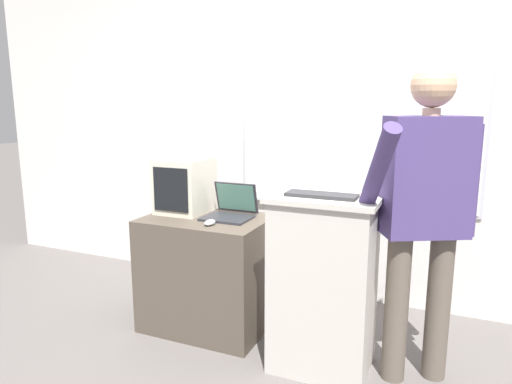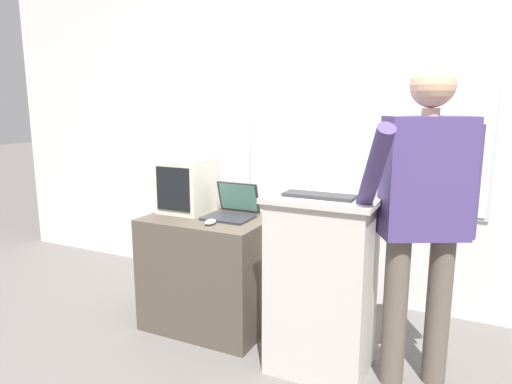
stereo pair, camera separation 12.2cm
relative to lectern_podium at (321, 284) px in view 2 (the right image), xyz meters
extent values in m
plane|color=#5B5654|center=(-0.43, -0.30, -0.52)|extent=(30.00, 30.00, 0.00)
cube|color=silver|center=(-0.43, 1.09, 0.96)|extent=(6.40, 0.12, 2.96)
cube|color=#B7B7BC|center=(-0.06, 1.03, 0.82)|extent=(1.83, 0.02, 1.19)
cube|color=white|center=(-0.06, 1.02, 0.82)|extent=(1.78, 0.02, 1.14)
cube|color=#B7B7BC|center=(-0.06, 1.01, 0.23)|extent=(1.60, 0.04, 0.02)
cube|color=#BCB7AD|center=(0.00, 0.00, -0.02)|extent=(0.56, 0.42, 1.01)
cube|color=#BCB7AD|center=(0.00, 0.00, 0.50)|extent=(0.60, 0.45, 0.03)
cube|color=#4C4238|center=(-0.86, 0.18, -0.13)|extent=(0.82, 0.59, 0.78)
cylinder|color=brown|center=(0.41, 0.05, -0.10)|extent=(0.13, 0.13, 0.84)
cylinder|color=brown|center=(0.62, 0.15, -0.10)|extent=(0.13, 0.13, 0.84)
cube|color=#473870|center=(0.51, 0.10, 0.64)|extent=(0.49, 0.39, 0.63)
cylinder|color=tan|center=(0.51, 0.10, 0.97)|extent=(0.09, 0.09, 0.04)
sphere|color=tan|center=(0.51, 0.10, 1.10)|extent=(0.22, 0.22, 0.22)
cylinder|color=#473870|center=(0.30, -0.20, 0.68)|extent=(0.27, 0.43, 0.52)
cylinder|color=#473870|center=(0.73, 0.21, 0.61)|extent=(0.08, 0.08, 0.60)
cube|color=#28282D|center=(-0.72, 0.19, 0.27)|extent=(0.31, 0.24, 0.02)
cube|color=#28282D|center=(-0.72, 0.34, 0.38)|extent=(0.31, 0.07, 0.21)
cube|color=#4C7A6B|center=(-0.72, 0.33, 0.38)|extent=(0.27, 0.05, 0.18)
cube|color=#2D2D30|center=(-0.01, -0.06, 0.53)|extent=(0.39, 0.14, 0.02)
ellipsoid|color=#BCBCC1|center=(-0.75, 0.02, 0.28)|extent=(0.06, 0.10, 0.03)
cube|color=beige|center=(-1.08, 0.27, 0.45)|extent=(0.32, 0.35, 0.38)
cube|color=black|center=(-1.08, 0.09, 0.45)|extent=(0.27, 0.01, 0.30)
camera|label=1|loc=(0.63, -2.42, 1.01)|focal=32.00mm
camera|label=2|loc=(0.74, -2.37, 1.01)|focal=32.00mm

